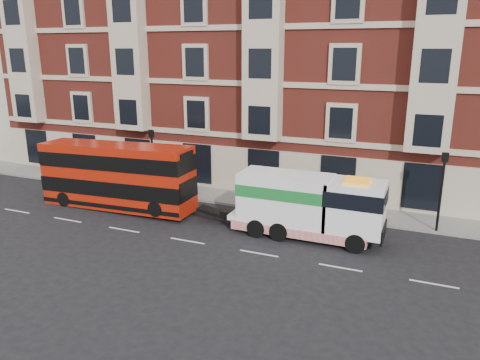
{
  "coord_description": "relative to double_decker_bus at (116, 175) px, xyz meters",
  "views": [
    {
      "loc": [
        11.3,
        -19.84,
        9.76
      ],
      "look_at": [
        1.31,
        4.0,
        2.42
      ],
      "focal_mm": 35.0,
      "sensor_mm": 36.0,
      "label": 1
    }
  ],
  "objects": [
    {
      "name": "ground",
      "position": [
        6.54,
        -2.93,
        -2.16
      ],
      "size": [
        120.0,
        120.0,
        0.0
      ],
      "primitive_type": "plane",
      "color": "black",
      "rests_on": "ground"
    },
    {
      "name": "sidewalk",
      "position": [
        6.54,
        4.57,
        -2.09
      ],
      "size": [
        90.0,
        3.0,
        0.15
      ],
      "primitive_type": "cube",
      "color": "slate",
      "rests_on": "ground"
    },
    {
      "name": "lamp_post_west",
      "position": [
        0.54,
        3.27,
        0.52
      ],
      "size": [
        0.35,
        0.15,
        4.35
      ],
      "color": "black",
      "rests_on": "sidewalk"
    },
    {
      "name": "tow_truck",
      "position": [
        12.05,
        0.0,
        -0.38
      ],
      "size": [
        8.07,
        2.38,
        3.36
      ],
      "color": "white",
      "rests_on": "ground"
    },
    {
      "name": "victorian_terrace",
      "position": [
        7.04,
        12.07,
        7.9
      ],
      "size": [
        45.0,
        12.0,
        20.4
      ],
      "color": "maroon",
      "rests_on": "ground"
    },
    {
      "name": "pedestrian",
      "position": [
        -3.63,
        3.36,
        -1.2
      ],
      "size": [
        0.69,
        0.58,
        1.62
      ],
      "primitive_type": "imported",
      "rotation": [
        0.0,
        0.0,
        -0.39
      ],
      "color": "black",
      "rests_on": "sidewalk"
    },
    {
      "name": "lamp_post_east",
      "position": [
        18.54,
        3.27,
        0.52
      ],
      "size": [
        0.35,
        0.15,
        4.35
      ],
      "color": "black",
      "rests_on": "sidewalk"
    },
    {
      "name": "double_decker_bus",
      "position": [
        0.0,
        0.0,
        0.0
      ],
      "size": [
        10.08,
        2.31,
        4.08
      ],
      "color": "#B31C09",
      "rests_on": "ground"
    }
  ]
}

